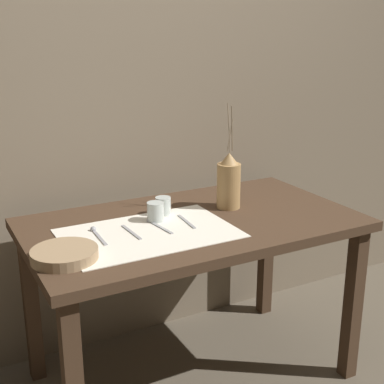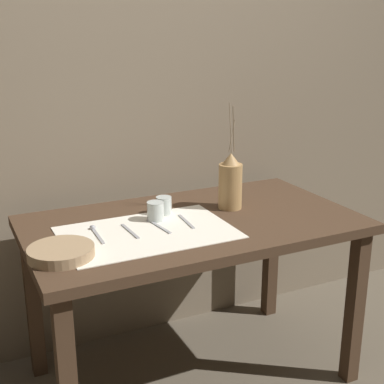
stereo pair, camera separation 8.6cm
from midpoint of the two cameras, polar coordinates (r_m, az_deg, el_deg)
The scene contains 12 objects.
ground_plane at distance 2.54m, azimuth -0.96°, elevation -18.92°, with size 12.00×12.00×0.00m, color brown.
stone_wall_back at distance 2.51m, azimuth -6.28°, elevation 10.34°, with size 7.00×0.06×2.40m.
wooden_table at distance 2.22m, azimuth -1.04°, elevation -5.27°, with size 1.35×0.76×0.74m.
linen_cloth at distance 2.05m, azimuth -5.80°, elevation -4.40°, with size 0.65×0.42×0.00m.
pitcher_with_flowers at distance 2.30m, azimuth 2.87°, elevation 1.03°, with size 0.10×0.10×0.46m.
wooden_bowl at distance 1.88m, azimuth -14.73°, elevation -6.47°, with size 0.23×0.23×0.04m.
glass_tumbler_near at distance 2.16m, azimuth -5.06°, elevation -2.11°, with size 0.07×0.07×0.08m.
glass_tumbler_far at distance 2.24m, azimuth -4.20°, elevation -1.47°, with size 0.07×0.07×0.07m.
spoon_inner at distance 2.08m, azimuth -11.44°, elevation -4.24°, with size 0.02×0.18×0.02m.
fork_inner at distance 2.06m, azimuth -7.68°, elevation -4.27°, with size 0.02×0.17×0.00m.
spoon_outer at distance 2.14m, azimuth -5.27°, elevation -3.32°, with size 0.04×0.18×0.02m.
knife_center at distance 2.15m, azimuth -1.73°, elevation -3.17°, with size 0.02×0.17×0.00m.
Camera 1 is at (-0.97, -1.81, 1.49)m, focal length 50.00 mm.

